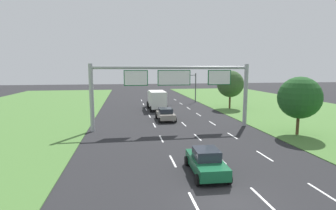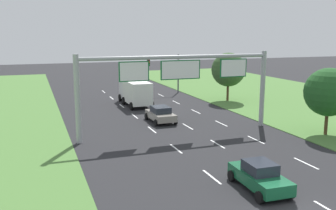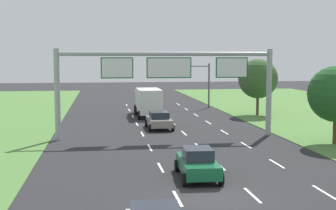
{
  "view_description": "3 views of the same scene",
  "coord_description": "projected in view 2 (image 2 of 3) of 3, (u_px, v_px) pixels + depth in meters",
  "views": [
    {
      "loc": [
        -4.95,
        -11.53,
        6.51
      ],
      "look_at": [
        -0.0,
        18.83,
        2.21
      ],
      "focal_mm": 28.0,
      "sensor_mm": 36.0,
      "label": 1
    },
    {
      "loc": [
        -11.56,
        -13.21,
        8.53
      ],
      "look_at": [
        -1.1,
        15.55,
        2.67
      ],
      "focal_mm": 40.0,
      "sensor_mm": 36.0,
      "label": 2
    },
    {
      "loc": [
        -5.09,
        -20.23,
        6.32
      ],
      "look_at": [
        -0.02,
        15.08,
        2.69
      ],
      "focal_mm": 50.0,
      "sensor_mm": 36.0,
      "label": 3
    }
  ],
  "objects": [
    {
      "name": "lane_dashes_inner_left",
      "position": [
        176.0,
        149.0,
        28.16
      ],
      "size": [
        0.14,
        62.4,
        0.01
      ],
      "color": "white",
      "rests_on": "ground_plane"
    },
    {
      "name": "lane_dashes_inner_right",
      "position": [
        218.0,
        144.0,
        29.34
      ],
      "size": [
        0.14,
        62.4,
        0.01
      ],
      "color": "white",
      "rests_on": "ground_plane"
    },
    {
      "name": "lane_dashes_slip",
      "position": [
        256.0,
        140.0,
        30.51
      ],
      "size": [
        0.14,
        62.4,
        0.01
      ],
      "color": "white",
      "rests_on": "ground_plane"
    },
    {
      "name": "car_near_red",
      "position": [
        161.0,
        114.0,
        36.58
      ],
      "size": [
        2.24,
        4.1,
        1.54
      ],
      "rotation": [
        0.0,
        0.0,
        0.02
      ],
      "color": "gray",
      "rests_on": "ground_plane"
    },
    {
      "name": "car_mid_lane",
      "position": [
        259.0,
        176.0,
        20.67
      ],
      "size": [
        2.18,
        4.25,
        1.6
      ],
      "rotation": [
        0.0,
        0.0,
        -0.04
      ],
      "color": "#145633",
      "rests_on": "ground_plane"
    },
    {
      "name": "box_truck",
      "position": [
        135.0,
        92.0,
        45.03
      ],
      "size": [
        2.73,
        7.19,
        2.99
      ],
      "rotation": [
        0.0,
        0.0,
        0.01
      ],
      "color": "silver",
      "rests_on": "ground_plane"
    },
    {
      "name": "sign_gantry",
      "position": [
        180.0,
        77.0,
        31.6
      ],
      "size": [
        17.24,
        0.44,
        7.0
      ],
      "color": "#9EA0A5",
      "rests_on": "ground_plane"
    },
    {
      "name": "traffic_light_mast",
      "position": [
        166.0,
        67.0,
        53.52
      ],
      "size": [
        4.76,
        0.49,
        5.6
      ],
      "color": "#47494F",
      "rests_on": "ground_plane"
    },
    {
      "name": "roadside_tree_mid",
      "position": [
        329.0,
        92.0,
        31.32
      ],
      "size": [
        4.08,
        4.08,
        5.75
      ],
      "color": "#513823",
      "rests_on": "ground_plane"
    },
    {
      "name": "roadside_tree_far",
      "position": [
        228.0,
        70.0,
        47.41
      ],
      "size": [
        4.3,
        4.3,
        6.19
      ],
      "color": "#513823",
      "rests_on": "ground_plane"
    }
  ]
}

